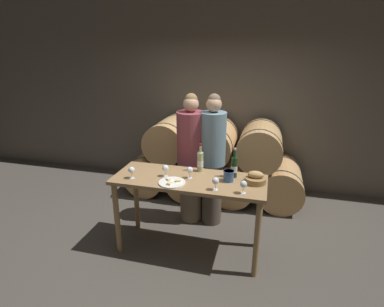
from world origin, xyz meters
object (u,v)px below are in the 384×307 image
object	(u,v)px
person_left	(191,159)
wine_glass_center	(190,170)
wine_glass_right	(216,181)
wine_glass_left	(165,168)
cheese_plate	(172,182)
tasting_table	(189,189)
wine_glass_far_left	(132,170)
blue_crock	(229,175)
wine_glass_far_right	(244,185)
wine_bottle_white	(200,162)
person_right	(213,160)
bread_basket	(255,178)
wine_bottle_red	(234,167)

from	to	relation	value
person_left	wine_glass_center	world-z (taller)	person_left
wine_glass_right	wine_glass_left	bearing A→B (deg)	162.26
person_left	cheese_plate	world-z (taller)	person_left
tasting_table	wine_glass_left	bearing A→B (deg)	-176.34
cheese_plate	wine_glass_center	bearing A→B (deg)	48.97
cheese_plate	wine_glass_far_left	world-z (taller)	wine_glass_far_left
blue_crock	cheese_plate	distance (m)	0.62
wine_glass_left	wine_glass_far_right	xyz separation A→B (m)	(0.89, -0.20, 0.00)
wine_glass_far_left	wine_glass_center	size ratio (longest dim) A/B	1.00
wine_bottle_white	wine_glass_left	world-z (taller)	wine_bottle_white
tasting_table	wine_glass_left	xyz separation A→B (m)	(-0.27, -0.02, 0.24)
wine_glass_far_left	wine_glass_center	world-z (taller)	same
person_right	wine_glass_left	size ratio (longest dim) A/B	13.08
wine_glass_left	wine_bottle_white	bearing A→B (deg)	36.11
wine_bottle_white	person_left	bearing A→B (deg)	117.47
person_right	wine_glass_far_right	size ratio (longest dim) A/B	13.08
wine_glass_right	wine_glass_far_left	bearing A→B (deg)	177.09
wine_glass_center	wine_glass_right	distance (m)	0.40
blue_crock	bread_basket	distance (m)	0.29
wine_bottle_red	wine_glass_right	world-z (taller)	wine_bottle_red
wine_bottle_white	cheese_plate	xyz separation A→B (m)	(-0.22, -0.41, -0.11)
blue_crock	wine_glass_far_left	xyz separation A→B (m)	(-1.06, -0.20, 0.03)
cheese_plate	wine_glass_far_right	xyz separation A→B (m)	(0.77, -0.05, 0.09)
wine_bottle_white	wine_glass_far_right	distance (m)	0.71
wine_glass_far_left	wine_glass_right	distance (m)	0.96
tasting_table	person_left	xyz separation A→B (m)	(-0.16, 0.68, 0.10)
wine_bottle_red	blue_crock	bearing A→B (deg)	-108.32
person_left	wine_bottle_red	world-z (taller)	person_left
wine_glass_right	wine_glass_far_right	world-z (taller)	same
person_right	wine_glass_right	distance (m)	0.92
wine_glass_far_left	bread_basket	bearing A→B (deg)	9.73
wine_glass_far_right	blue_crock	bearing A→B (deg)	125.79
person_left	wine_glass_far_left	xyz separation A→B (m)	(-0.46, -0.84, 0.14)
cheese_plate	blue_crock	bearing A→B (deg)	19.75
person_left	blue_crock	world-z (taller)	person_left
person_right	bread_basket	world-z (taller)	person_right
wine_bottle_red	wine_glass_far_left	xyz separation A→B (m)	(-1.10, -0.33, -0.02)
cheese_plate	wine_glass_far_left	bearing A→B (deg)	179.10
person_right	cheese_plate	distance (m)	0.90
tasting_table	cheese_plate	size ratio (longest dim) A/B	5.87
wine_glass_far_left	wine_glass_left	size ratio (longest dim) A/B	1.00
wine_glass_far_left	wine_glass_far_right	size ratio (longest dim) A/B	1.00
wine_bottle_red	bread_basket	world-z (taller)	wine_bottle_red
wine_glass_left	bread_basket	bearing A→B (deg)	4.78
person_left	cheese_plate	size ratio (longest dim) A/B	6.13
person_right	wine_bottle_white	xyz separation A→B (m)	(-0.06, -0.45, 0.14)
person_right	wine_glass_right	bearing A→B (deg)	-77.26
person_left	wine_glass_right	bearing A→B (deg)	-60.87
wine_glass_left	wine_glass_far_left	bearing A→B (deg)	-157.04
wine_bottle_red	wine_glass_left	bearing A→B (deg)	-166.55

